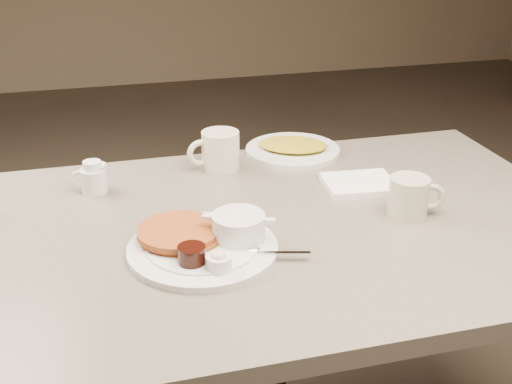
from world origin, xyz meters
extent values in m
cube|color=slate|center=(0.00, 0.00, 0.73)|extent=(1.50, 0.90, 0.04)
cylinder|color=black|center=(0.00, 0.00, 0.38)|extent=(0.14, 0.14, 0.69)
cylinder|color=silver|center=(-0.14, -0.09, 0.76)|extent=(0.40, 0.40, 0.01)
cylinder|color=silver|center=(-0.14, -0.09, 0.77)|extent=(0.30, 0.30, 0.00)
cylinder|color=#9B491C|center=(-0.17, -0.04, 0.77)|extent=(0.23, 0.23, 0.01)
cylinder|color=#9B491C|center=(-0.18, -0.05, 0.78)|extent=(0.22, 0.22, 0.01)
cylinder|color=silver|center=(-0.06, -0.08, 0.79)|extent=(0.14, 0.14, 0.05)
cube|color=silver|center=(-0.12, -0.05, 0.81)|extent=(0.03, 0.02, 0.01)
cube|color=silver|center=(0.00, -0.10, 0.81)|extent=(0.03, 0.02, 0.01)
ellipsoid|color=white|center=(-0.07, -0.07, 0.81)|extent=(0.06, 0.06, 0.03)
ellipsoid|color=white|center=(-0.05, -0.09, 0.81)|extent=(0.06, 0.06, 0.02)
cylinder|color=black|center=(-0.17, -0.15, 0.78)|extent=(0.07, 0.07, 0.04)
cylinder|color=silver|center=(-0.13, -0.18, 0.78)|extent=(0.07, 0.07, 0.03)
ellipsoid|color=beige|center=(-0.13, -0.18, 0.79)|extent=(0.04, 0.04, 0.02)
cube|color=silver|center=(0.00, -0.16, 0.77)|extent=(0.12, 0.04, 0.00)
ellipsoid|color=silver|center=(-0.05, -0.13, 0.77)|extent=(0.04, 0.04, 0.01)
cylinder|color=beige|center=(0.34, -0.04, 0.80)|extent=(0.11, 0.11, 0.09)
cylinder|color=black|center=(0.34, -0.04, 0.83)|extent=(0.09, 0.09, 0.01)
torus|color=beige|center=(0.39, -0.05, 0.80)|extent=(0.07, 0.03, 0.06)
cube|color=white|center=(0.29, 0.13, 0.76)|extent=(0.18, 0.15, 0.02)
cylinder|color=silver|center=(-0.01, 0.34, 0.80)|extent=(0.11, 0.11, 0.10)
torus|color=silver|center=(-0.07, 0.33, 0.80)|extent=(0.07, 0.02, 0.07)
cylinder|color=white|center=(-0.34, 0.27, 0.78)|extent=(0.08, 0.08, 0.06)
cylinder|color=white|center=(-0.34, 0.27, 0.82)|extent=(0.05, 0.05, 0.02)
cone|color=white|center=(-0.32, 0.26, 0.82)|extent=(0.02, 0.02, 0.02)
torus|color=white|center=(-0.37, 0.27, 0.79)|extent=(0.04, 0.02, 0.04)
cylinder|color=silver|center=(0.20, 0.39, 0.76)|extent=(0.35, 0.35, 0.01)
ellipsoid|color=gold|center=(0.20, 0.39, 0.78)|extent=(0.23, 0.20, 0.02)
camera|label=1|loc=(-0.32, -1.20, 1.41)|focal=44.87mm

